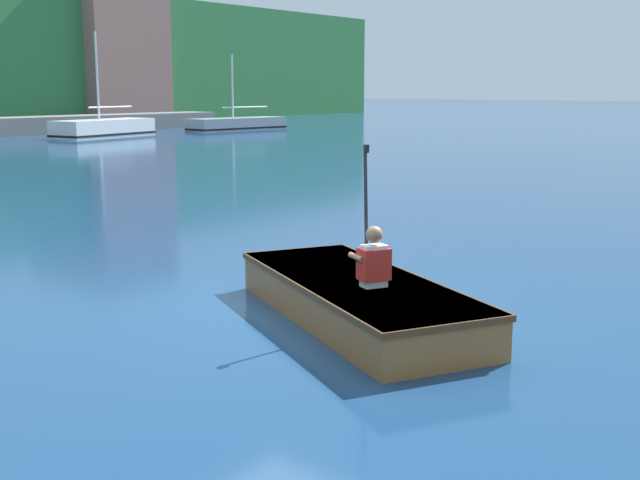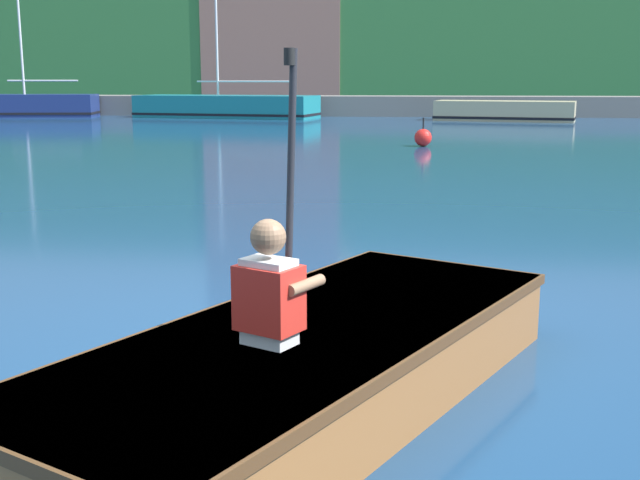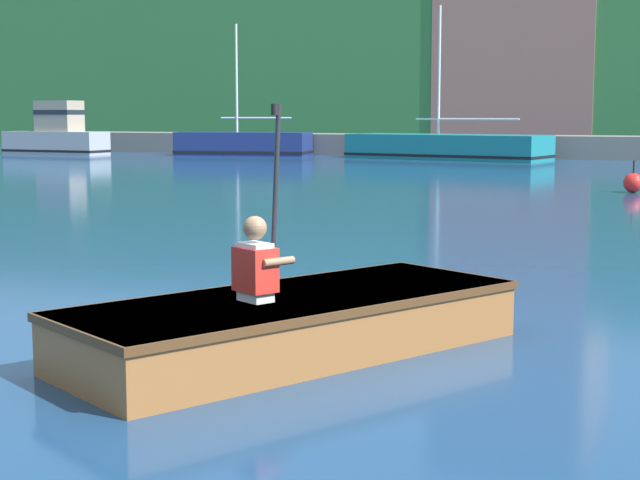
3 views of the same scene
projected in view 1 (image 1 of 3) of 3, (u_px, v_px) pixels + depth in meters
name	position (u px, v px, depth m)	size (l,w,h in m)	color
ground_plane	(281.00, 313.00, 8.56)	(300.00, 300.00, 0.00)	navy
waterfront_office_block_center	(92.00, 38.00, 58.84)	(6.93, 10.08, 12.00)	#9E6B5B
moored_boat_dock_center_near	(104.00, 129.00, 39.68)	(5.81, 2.87, 5.07)	white
moored_boat_dock_east_end	(237.00, 124.00, 46.27)	(6.35, 2.30, 4.26)	#9EA3A8
rowboat_foreground	(355.00, 296.00, 8.32)	(2.79, 3.72, 0.44)	#935B2D
person_paddler	(373.00, 258.00, 7.88)	(0.44, 0.44, 1.39)	silver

